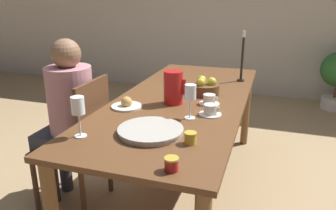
{
  "coord_description": "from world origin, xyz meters",
  "views": [
    {
      "loc": [
        0.58,
        -2.1,
        1.44
      ],
      "look_at": [
        0.0,
        -0.32,
        0.8
      ],
      "focal_mm": 35.0,
      "sensor_mm": 36.0,
      "label": 1
    }
  ],
  "objects_px": {
    "jam_jar_amber": "(171,163)",
    "bread_plate": "(127,105)",
    "wine_glass_juice": "(78,108)",
    "serving_tray": "(151,131)",
    "red_pitcher": "(173,87)",
    "teacup_across": "(209,100)",
    "jam_jar_red": "(190,137)",
    "fruit_bowl": "(205,88)",
    "candlestick_tall": "(242,61)",
    "wine_glass_water": "(190,94)",
    "chair_person_side": "(80,141)",
    "person_seated": "(68,110)",
    "teacup_near_person": "(210,110)"
  },
  "relations": [
    {
      "from": "teacup_across",
      "to": "jam_jar_amber",
      "type": "xyz_separation_m",
      "value": [
        0.02,
        -0.89,
        0.0
      ]
    },
    {
      "from": "red_pitcher",
      "to": "teacup_across",
      "type": "distance_m",
      "value": 0.25
    },
    {
      "from": "chair_person_side",
      "to": "wine_glass_water",
      "type": "xyz_separation_m",
      "value": [
        0.77,
        -0.01,
        0.41
      ]
    },
    {
      "from": "red_pitcher",
      "to": "candlestick_tall",
      "type": "bearing_deg",
      "value": 63.81
    },
    {
      "from": "bread_plate",
      "to": "fruit_bowl",
      "type": "xyz_separation_m",
      "value": [
        0.41,
        0.44,
        0.03
      ]
    },
    {
      "from": "wine_glass_juice",
      "to": "jam_jar_amber",
      "type": "height_order",
      "value": "wine_glass_juice"
    },
    {
      "from": "jam_jar_amber",
      "to": "bread_plate",
      "type": "bearing_deg",
      "value": 127.54
    },
    {
      "from": "chair_person_side",
      "to": "wine_glass_juice",
      "type": "distance_m",
      "value": 0.67
    },
    {
      "from": "wine_glass_water",
      "to": "fruit_bowl",
      "type": "bearing_deg",
      "value": 92.14
    },
    {
      "from": "chair_person_side",
      "to": "serving_tray",
      "type": "height_order",
      "value": "chair_person_side"
    },
    {
      "from": "chair_person_side",
      "to": "teacup_across",
      "type": "distance_m",
      "value": 0.92
    },
    {
      "from": "wine_glass_water",
      "to": "serving_tray",
      "type": "xyz_separation_m",
      "value": [
        -0.14,
        -0.27,
        -0.14
      ]
    },
    {
      "from": "teacup_near_person",
      "to": "jam_jar_amber",
      "type": "distance_m",
      "value": 0.69
    },
    {
      "from": "chair_person_side",
      "to": "serving_tray",
      "type": "xyz_separation_m",
      "value": [
        0.63,
        -0.28,
        0.28
      ]
    },
    {
      "from": "jam_jar_red",
      "to": "wine_glass_juice",
      "type": "bearing_deg",
      "value": -170.54
    },
    {
      "from": "wine_glass_juice",
      "to": "serving_tray",
      "type": "bearing_deg",
      "value": 23.99
    },
    {
      "from": "red_pitcher",
      "to": "fruit_bowl",
      "type": "xyz_separation_m",
      "value": [
        0.15,
        0.27,
        -0.06
      ]
    },
    {
      "from": "red_pitcher",
      "to": "wine_glass_juice",
      "type": "xyz_separation_m",
      "value": [
        -0.29,
        -0.65,
        0.04
      ]
    },
    {
      "from": "fruit_bowl",
      "to": "serving_tray",
      "type": "bearing_deg",
      "value": -98.83
    },
    {
      "from": "teacup_near_person",
      "to": "serving_tray",
      "type": "distance_m",
      "value": 0.44
    },
    {
      "from": "teacup_across",
      "to": "jam_jar_red",
      "type": "bearing_deg",
      "value": -87.12
    },
    {
      "from": "bread_plate",
      "to": "jam_jar_red",
      "type": "distance_m",
      "value": 0.65
    },
    {
      "from": "person_seated",
      "to": "jam_jar_red",
      "type": "height_order",
      "value": "person_seated"
    },
    {
      "from": "red_pitcher",
      "to": "serving_tray",
      "type": "distance_m",
      "value": 0.52
    },
    {
      "from": "wine_glass_water",
      "to": "bread_plate",
      "type": "bearing_deg",
      "value": 171.72
    },
    {
      "from": "red_pitcher",
      "to": "fruit_bowl",
      "type": "height_order",
      "value": "red_pitcher"
    },
    {
      "from": "jam_jar_red",
      "to": "red_pitcher",
      "type": "bearing_deg",
      "value": 114.94
    },
    {
      "from": "wine_glass_water",
      "to": "jam_jar_red",
      "type": "distance_m",
      "value": 0.36
    },
    {
      "from": "serving_tray",
      "to": "fruit_bowl",
      "type": "relative_size",
      "value": 1.68
    },
    {
      "from": "red_pitcher",
      "to": "teacup_near_person",
      "type": "distance_m",
      "value": 0.32
    },
    {
      "from": "teacup_near_person",
      "to": "person_seated",
      "type": "bearing_deg",
      "value": -176.21
    },
    {
      "from": "chair_person_side",
      "to": "teacup_near_person",
      "type": "xyz_separation_m",
      "value": [
        0.87,
        0.08,
        0.29
      ]
    },
    {
      "from": "person_seated",
      "to": "jam_jar_amber",
      "type": "relative_size",
      "value": 19.07
    },
    {
      "from": "teacup_across",
      "to": "serving_tray",
      "type": "relative_size",
      "value": 0.4
    },
    {
      "from": "fruit_bowl",
      "to": "candlestick_tall",
      "type": "distance_m",
      "value": 0.52
    },
    {
      "from": "jam_jar_amber",
      "to": "teacup_near_person",
      "type": "bearing_deg",
      "value": 87.96
    },
    {
      "from": "chair_person_side",
      "to": "fruit_bowl",
      "type": "distance_m",
      "value": 0.95
    },
    {
      "from": "jam_jar_amber",
      "to": "wine_glass_juice",
      "type": "bearing_deg",
      "value": 161.68
    },
    {
      "from": "serving_tray",
      "to": "fruit_bowl",
      "type": "xyz_separation_m",
      "value": [
        0.12,
        0.77,
        0.03
      ]
    },
    {
      "from": "teacup_across",
      "to": "candlestick_tall",
      "type": "distance_m",
      "value": 0.7
    },
    {
      "from": "wine_glass_juice",
      "to": "fruit_bowl",
      "type": "distance_m",
      "value": 1.03
    },
    {
      "from": "person_seated",
      "to": "fruit_bowl",
      "type": "distance_m",
      "value": 0.97
    },
    {
      "from": "wine_glass_juice",
      "to": "serving_tray",
      "type": "relative_size",
      "value": 0.62
    },
    {
      "from": "person_seated",
      "to": "candlestick_tall",
      "type": "xyz_separation_m",
      "value": [
        1.04,
        0.93,
        0.22
      ]
    },
    {
      "from": "wine_glass_water",
      "to": "wine_glass_juice",
      "type": "xyz_separation_m",
      "value": [
        -0.46,
        -0.42,
        0.0
      ]
    },
    {
      "from": "red_pitcher",
      "to": "fruit_bowl",
      "type": "relative_size",
      "value": 1.07
    },
    {
      "from": "chair_person_side",
      "to": "person_seated",
      "type": "bearing_deg",
      "value": 76.99
    },
    {
      "from": "wine_glass_water",
      "to": "teacup_near_person",
      "type": "height_order",
      "value": "wine_glass_water"
    },
    {
      "from": "red_pitcher",
      "to": "jam_jar_red",
      "type": "height_order",
      "value": "red_pitcher"
    },
    {
      "from": "person_seated",
      "to": "candlestick_tall",
      "type": "distance_m",
      "value": 1.41
    }
  ]
}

